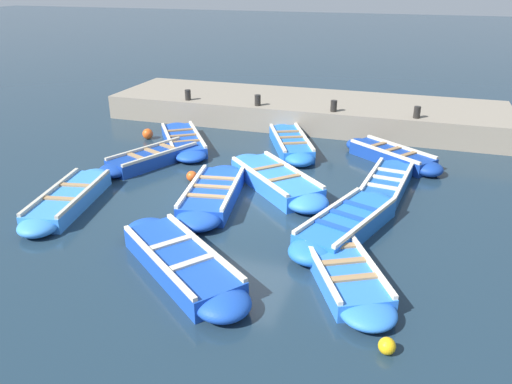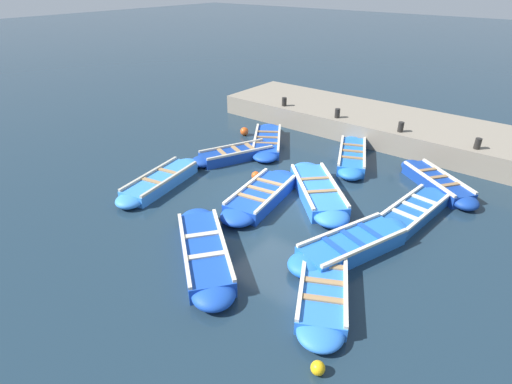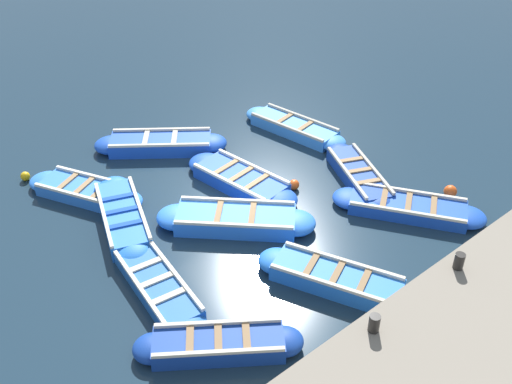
{
  "view_description": "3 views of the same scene",
  "coord_description": "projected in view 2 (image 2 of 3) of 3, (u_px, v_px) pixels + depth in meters",
  "views": [
    {
      "loc": [
        -9.91,
        -3.66,
        4.77
      ],
      "look_at": [
        -0.22,
        -0.52,
        0.3
      ],
      "focal_mm": 35.0,
      "sensor_mm": 36.0,
      "label": 1
    },
    {
      "loc": [
        -8.23,
        -5.58,
        5.77
      ],
      "look_at": [
        -0.39,
        0.64,
        0.22
      ],
      "focal_mm": 28.0,
      "sensor_mm": 36.0,
      "label": 2
    },
    {
      "loc": [
        9.61,
        -7.41,
        8.83
      ],
      "look_at": [
        0.44,
        0.25,
        0.37
      ],
      "focal_mm": 42.0,
      "sensor_mm": 36.0,
      "label": 3
    }
  ],
  "objects": [
    {
      "name": "buoy_yellow_far",
      "position": [
        256.0,
        176.0,
        12.56
      ],
      "size": [
        0.27,
        0.27,
        0.27
      ],
      "primitive_type": "sphere",
      "color": "#E05119",
      "rests_on": "ground"
    },
    {
      "name": "boat_tucked",
      "position": [
        261.0,
        196.0,
        11.35
      ],
      "size": [
        3.56,
        1.49,
        0.42
      ],
      "color": "#1947B7",
      "rests_on": "ground"
    },
    {
      "name": "boat_drifting",
      "position": [
        323.0,
        288.0,
        8.08
      ],
      "size": [
        3.27,
        2.27,
        0.37
      ],
      "color": "blue",
      "rests_on": "ground"
    },
    {
      "name": "quay_wall",
      "position": [
        381.0,
        124.0,
        15.99
      ],
      "size": [
        3.57,
        13.38,
        0.8
      ],
      "color": "gray",
      "rests_on": "ground"
    },
    {
      "name": "boat_broadside",
      "position": [
        352.0,
        245.0,
        9.26
      ],
      "size": [
        3.57,
        1.99,
        0.45
      ],
      "color": "blue",
      "rests_on": "ground"
    },
    {
      "name": "boat_bow_out",
      "position": [
        204.0,
        252.0,
        9.05
      ],
      "size": [
        2.97,
        3.48,
        0.44
      ],
      "color": "#1947B7",
      "rests_on": "ground"
    },
    {
      "name": "buoy_white_drifting",
      "position": [
        244.0,
        131.0,
        15.96
      ],
      "size": [
        0.33,
        0.33,
        0.33
      ],
      "primitive_type": "sphere",
      "color": "#E05119",
      "rests_on": "ground"
    },
    {
      "name": "boat_outer_right",
      "position": [
        437.0,
        183.0,
        12.04
      ],
      "size": [
        2.43,
        2.98,
        0.42
      ],
      "color": "navy",
      "rests_on": "ground"
    },
    {
      "name": "buoy_orange_near",
      "position": [
        318.0,
        368.0,
        6.48
      ],
      "size": [
        0.24,
        0.24,
        0.24
      ],
      "primitive_type": "sphere",
      "color": "#EAB214",
      "rests_on": "ground"
    },
    {
      "name": "bollard_north",
      "position": [
        478.0,
        144.0,
        12.69
      ],
      "size": [
        0.2,
        0.2,
        0.35
      ],
      "primitive_type": "cylinder",
      "color": "black",
      "rests_on": "quay_wall"
    },
    {
      "name": "boat_mid_row",
      "position": [
        236.0,
        154.0,
        13.94
      ],
      "size": [
        3.31,
        2.01,
        0.4
      ],
      "color": "navy",
      "rests_on": "ground"
    },
    {
      "name": "bollard_mid_north",
      "position": [
        401.0,
        127.0,
        14.05
      ],
      "size": [
        0.2,
        0.2,
        0.35
      ],
      "primitive_type": "cylinder",
      "color": "black",
      "rests_on": "quay_wall"
    },
    {
      "name": "boat_end_of_row",
      "position": [
        267.0,
        141.0,
        15.04
      ],
      "size": [
        3.54,
        2.8,
        0.37
      ],
      "color": "#1947B7",
      "rests_on": "ground"
    },
    {
      "name": "bollard_south",
      "position": [
        284.0,
        102.0,
        16.77
      ],
      "size": [
        0.2,
        0.2,
        0.35
      ],
      "primitive_type": "cylinder",
      "color": "black",
      "rests_on": "quay_wall"
    },
    {
      "name": "boat_centre",
      "position": [
        352.0,
        156.0,
        13.76
      ],
      "size": [
        3.52,
        2.2,
        0.43
      ],
      "color": "blue",
      "rests_on": "ground"
    },
    {
      "name": "ground_plane",
      "position": [
        282.0,
        200.0,
        11.47
      ],
      "size": [
        120.0,
        120.0,
        0.0
      ],
      "primitive_type": "plane",
      "color": "#1C303F"
    },
    {
      "name": "boat_far_corner",
      "position": [
        161.0,
        181.0,
        12.16
      ],
      "size": [
        3.55,
        1.44,
        0.39
      ],
      "color": "#3884E0",
      "rests_on": "ground"
    },
    {
      "name": "boat_inner_gap",
      "position": [
        413.0,
        212.0,
        10.64
      ],
      "size": [
        3.46,
        1.2,
        0.37
      ],
      "color": "#1E59AD",
      "rests_on": "ground"
    },
    {
      "name": "bollard_mid_south",
      "position": [
        337.0,
        113.0,
        15.41
      ],
      "size": [
        0.2,
        0.2,
        0.35
      ],
      "primitive_type": "cylinder",
      "color": "black",
      "rests_on": "quay_wall"
    },
    {
      "name": "boat_outer_left",
      "position": [
        318.0,
        191.0,
        11.56
      ],
      "size": [
        3.3,
        3.35,
        0.45
      ],
      "color": "blue",
      "rests_on": "ground"
    }
  ]
}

